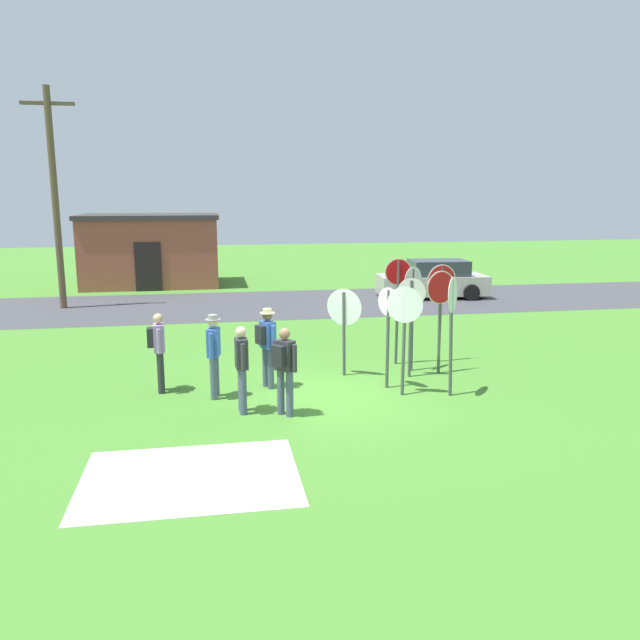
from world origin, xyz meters
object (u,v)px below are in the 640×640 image
Objects in this scene: stop_sign_leaning_right at (441,295)px; stop_sign_low_front at (440,304)px; parked_car_on_street at (433,281)px; utility_pole at (55,195)px; person_with_sunhat at (214,351)px; stop_sign_far_back at (344,317)px; stop_sign_nearest at (412,301)px; person_in_dark_shirt at (267,342)px; stop_sign_rear_left at (388,322)px; stop_sign_leaning_left at (398,294)px; stop_sign_tallest at (411,311)px; person_near_signs at (158,347)px; person_in_teal at (284,365)px; stop_sign_rear_right at (452,315)px; stop_sign_center_cluster at (404,322)px; person_in_blue at (242,365)px.

stop_sign_low_front is at bearing -111.51° from stop_sign_leaning_right.
stop_sign_low_front is at bearing -109.35° from parked_car_on_street.
person_with_sunhat is at bearing -64.93° from utility_pole.
stop_sign_far_back is at bearing -163.17° from stop_sign_leaning_right.
stop_sign_nearest is 3.62m from person_in_dark_shirt.
stop_sign_rear_left is 2.62m from person_in_dark_shirt.
stop_sign_rear_left is 1.98m from stop_sign_leaning_left.
person_near_signs is at bearing -178.24° from stop_sign_tallest.
person_in_teal is at bearing -142.95° from stop_sign_leaning_right.
stop_sign_low_front is at bearing -29.89° from stop_sign_nearest.
person_with_sunhat is at bearing -169.68° from stop_sign_low_front.
utility_pole is 16.00m from stop_sign_rear_right.
stop_sign_tallest is 1.11m from stop_sign_leaning_left.
stop_sign_nearest reaches higher than stop_sign_leaning_right.
stop_sign_far_back is at bearing -153.44° from stop_sign_leaning_left.
stop_sign_low_front is at bearing -51.18° from stop_sign_leaning_left.
person_near_signs is (-5.74, -0.67, -0.69)m from stop_sign_nearest.
stop_sign_center_cluster is 1.31× the size of person_with_sunhat.
stop_sign_rear_right is at bearing -8.14° from person_with_sunhat.
stop_sign_low_front reaches higher than person_in_teal.
stop_sign_rear_left is at bearing -55.89° from stop_sign_far_back.
person_in_blue is (-3.36, -0.55, -0.60)m from stop_sign_center_cluster.
stop_sign_low_front reaches higher than stop_sign_far_back.
person_in_dark_shirt is at bearing 23.78° from person_with_sunhat.
stop_sign_center_cluster is (-0.54, -1.23, 0.03)m from stop_sign_tallest.
stop_sign_rear_left is at bearing 0.75° from person_with_sunhat.
stop_sign_center_cluster is 2.39m from stop_sign_leaning_left.
stop_sign_rear_right is (-4.04, -12.10, 1.01)m from parked_car_on_street.
stop_sign_far_back is (-1.66, -0.14, -0.28)m from stop_sign_nearest.
stop_sign_nearest is at bearing 95.65° from stop_sign_rear_right.
stop_sign_leaning_left is (-0.74, 0.92, 0.09)m from stop_sign_low_front.
stop_sign_tallest is 1.34m from stop_sign_center_cluster.
stop_sign_far_back is 1.20× the size of person_in_blue.
stop_sign_tallest is at bearing 24.46° from person_in_blue.
stop_sign_center_cluster reaches higher than person_with_sunhat.
stop_sign_nearest reaches higher than parked_car_on_street.
person_with_sunhat is (-3.67, -0.05, -0.47)m from stop_sign_rear_left.
stop_sign_leaning_left is (0.75, 1.81, 0.28)m from stop_sign_rear_left.
stop_sign_rear_left is at bearing 29.60° from person_in_teal.
stop_sign_tallest is at bearing -90.76° from stop_sign_leaning_left.
stop_sign_center_cluster is at bearing -68.96° from stop_sign_rear_left.
stop_sign_center_cluster is 1.31× the size of person_in_dark_shirt.
stop_sign_center_cluster is at bearing 9.25° from person_in_blue.
person_in_dark_shirt is at bearing 170.01° from stop_sign_rear_left.
stop_sign_far_back is 2.97m from person_in_teal.
person_with_sunhat is at bearing 134.41° from person_in_teal.
stop_sign_low_front is (1.29, 1.40, 0.10)m from stop_sign_center_cluster.
person_near_signs is (-4.81, 0.55, -0.47)m from stop_sign_rear_left.
stop_sign_leaning_left reaches higher than stop_sign_tallest.
stop_sign_rear_right is at bearing -81.70° from stop_sign_leaning_left.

